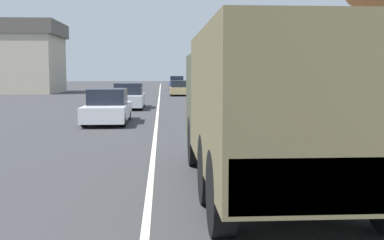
# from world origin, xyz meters

# --- Properties ---
(ground_plane) EXTENTS (180.00, 180.00, 0.00)m
(ground_plane) POSITION_xyz_m (0.00, 40.00, 0.00)
(ground_plane) COLOR #38383A
(lane_centre_stripe) EXTENTS (0.12, 120.00, 0.00)m
(lane_centre_stripe) POSITION_xyz_m (0.00, 40.00, 0.00)
(lane_centre_stripe) COLOR silver
(lane_centre_stripe) RESTS_ON ground
(sidewalk_right) EXTENTS (1.80, 120.00, 0.12)m
(sidewalk_right) POSITION_xyz_m (4.50, 40.00, 0.06)
(sidewalk_right) COLOR #ADAAA3
(sidewalk_right) RESTS_ON ground
(grass_strip_right) EXTENTS (7.00, 120.00, 0.02)m
(grass_strip_right) POSITION_xyz_m (8.90, 40.00, 0.01)
(grass_strip_right) COLOR #4C7538
(grass_strip_right) RESTS_ON ground
(military_truck) EXTENTS (2.55, 7.17, 2.76)m
(military_truck) POSITION_xyz_m (2.11, 13.06, 1.58)
(military_truck) COLOR #474C38
(military_truck) RESTS_ON ground
(car_nearest_ahead) EXTENTS (1.71, 4.63, 1.44)m
(car_nearest_ahead) POSITION_xyz_m (-2.05, 25.20, 0.65)
(car_nearest_ahead) COLOR silver
(car_nearest_ahead) RESTS_ON ground
(car_second_ahead) EXTENTS (1.79, 4.80, 1.50)m
(car_second_ahead) POSITION_xyz_m (-1.74, 33.68, 0.68)
(car_second_ahead) COLOR #B7BABF
(car_second_ahead) RESTS_ON ground
(car_third_ahead) EXTENTS (1.78, 4.00, 1.40)m
(car_third_ahead) POSITION_xyz_m (1.88, 49.79, 0.64)
(car_third_ahead) COLOR tan
(car_third_ahead) RESTS_ON ground
(car_fourth_ahead) EXTENTS (1.81, 4.51, 1.72)m
(car_fourth_ahead) POSITION_xyz_m (2.09, 64.66, 0.77)
(car_fourth_ahead) COLOR navy
(car_fourth_ahead) RESTS_ON ground
(tree_far_right) EXTENTS (2.69, 2.69, 6.05)m
(tree_far_right) POSITION_xyz_m (7.55, 37.33, 4.67)
(tree_far_right) COLOR brown
(tree_far_right) RESTS_ON grass_strip_right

